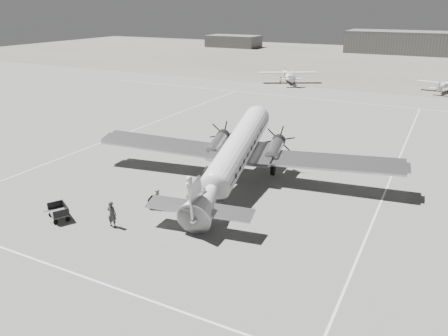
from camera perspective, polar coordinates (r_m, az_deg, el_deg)
ground at (r=35.68m, az=-0.51°, el=-3.15°), size 260.00×260.00×0.00m
taxi_line_near at (r=25.69m, az=-15.66°, el=-14.30°), size 60.00×0.15×0.01m
taxi_line_right at (r=32.43m, az=18.76°, el=-6.89°), size 0.15×80.00×0.01m
taxi_line_left at (r=53.12m, az=-12.82°, el=4.42°), size 0.15×60.00×0.01m
taxi_line_horizon at (r=71.99m, az=14.63°, el=8.46°), size 90.00×0.15×0.01m
grass_infield at (r=125.64m, az=20.62°, el=12.81°), size 260.00×90.00×0.01m
hangar_main at (r=149.64m, az=24.07°, el=14.70°), size 42.00×14.00×6.60m
shed_secondary at (r=160.58m, az=1.26°, el=16.23°), size 18.00×10.00×4.00m
dc3_airliner at (r=36.12m, az=1.45°, el=1.60°), size 29.94×22.93×5.21m
light_plane_left at (r=86.71m, az=8.35°, el=11.69°), size 14.63×13.78×2.39m
light_plane_right at (r=85.40m, az=26.71°, el=9.43°), size 10.24×8.86×1.89m
baggage_cart_near at (r=33.16m, az=-8.57°, el=-4.54°), size 1.68×1.40×0.82m
baggage_cart_far at (r=33.29m, az=-20.80°, el=-5.42°), size 2.27×2.06×1.05m
ground_crew at (r=30.92m, az=-14.43°, el=-5.85°), size 0.74×0.54×1.88m
ramp_agent at (r=33.04m, az=-8.59°, el=-3.95°), size 0.65×0.80×1.55m
passenger at (r=34.47m, az=-4.56°, el=-2.46°), size 0.72×0.97×1.80m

